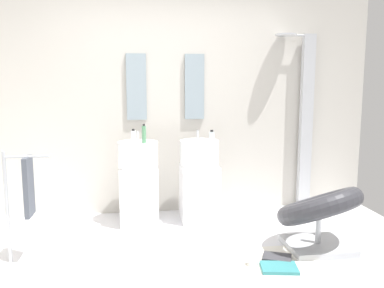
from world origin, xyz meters
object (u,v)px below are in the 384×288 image
Objects in this scene: magazine_charcoal at (277,258)px; soap_bottle_white at (133,137)px; pedestal_sink_left at (139,182)px; lounge_chair at (319,212)px; soap_bottle_clear at (212,136)px; magazine_teal at (279,268)px; soap_bottle_green at (144,134)px; coffee_mug at (253,260)px; towel_rack at (25,189)px; shower_column at (305,118)px; pedestal_sink_right at (199,180)px.

magazine_charcoal is 1.81m from soap_bottle_white.
pedestal_sink_left is 1.86m from lounge_chair.
pedestal_sink_left is 8.15× the size of soap_bottle_clear.
magazine_teal is at bearing -80.72° from magazine_charcoal.
soap_bottle_green is 0.71m from soap_bottle_clear.
soap_bottle_white is at bearing 131.42° from coffee_mug.
magazine_teal is at bearing -49.18° from soap_bottle_green.
soap_bottle_clear is at bearing 23.88° from towel_rack.
shower_column is 1.26m from soap_bottle_clear.
lounge_chair is (1.59, -0.95, -0.10)m from pedestal_sink_left.
soap_bottle_clear is at bearing 133.20° from lounge_chair.
pedestal_sink_left is 0.92m from soap_bottle_clear.
lounge_chair is at bearing -45.38° from pedestal_sink_right.
towel_rack is at bearing -141.77° from soap_bottle_white.
shower_column is 7.08× the size of magazine_teal.
soap_bottle_green is (-0.59, -0.12, 0.53)m from pedestal_sink_right.
pedestal_sink_left is 0.48× the size of shower_column.
magazine_teal is at bearing -13.21° from towel_rack.
magazine_teal is (1.09, -1.32, -0.43)m from pedestal_sink_left.
pedestal_sink_right is at bearing 0.00° from pedestal_sink_left.
magazine_teal is (0.44, -1.32, -0.43)m from pedestal_sink_right.
shower_column reaches higher than pedestal_sink_left.
towel_rack is (-1.60, -0.84, 0.18)m from pedestal_sink_right.
pedestal_sink_right is 0.51m from soap_bottle_clear.
lounge_chair reaches higher than magazine_charcoal.
magazine_teal is (-0.05, -0.19, -0.00)m from magazine_charcoal.
towel_rack is at bearing 176.95° from magazine_teal.
soap_bottle_white is (-1.64, 0.82, 0.60)m from lounge_chair.
soap_bottle_green is at bearing -63.21° from pedestal_sink_left.
towel_rack is at bearing 177.52° from lounge_chair.
pedestal_sink_left is at bearing 149.18° from lounge_chair.
shower_column reaches higher than towel_rack.
pedestal_sink_right is at bearing 101.84° from coffee_mug.
shower_column is 1.89× the size of lounge_chair.
pedestal_sink_right is at bearing 134.62° from lounge_chair.
shower_column is 13.61× the size of soap_bottle_white.
soap_bottle_white reaches higher than soap_bottle_clear.
soap_bottle_clear is (-1.19, -0.38, -0.14)m from shower_column.
magazine_charcoal is at bearing -44.63° from pedestal_sink_left.
coffee_mug is (-1.06, -1.52, -1.03)m from shower_column.
soap_bottle_green reaches higher than soap_bottle_white.
pedestal_sink_right reaches higher than magazine_teal.
soap_bottle_white is at bearing -167.74° from shower_column.
shower_column is 1.96m from soap_bottle_green.
magazine_charcoal is at bearing -70.63° from soap_bottle_clear.
towel_rack is 1.28m from soap_bottle_green.
soap_bottle_white reaches higher than magazine_teal.
soap_bottle_white is at bearing -175.04° from soap_bottle_green.
coffee_mug is at bearing -52.17° from soap_bottle_green.
pedestal_sink_left is 1.04× the size of towel_rack.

